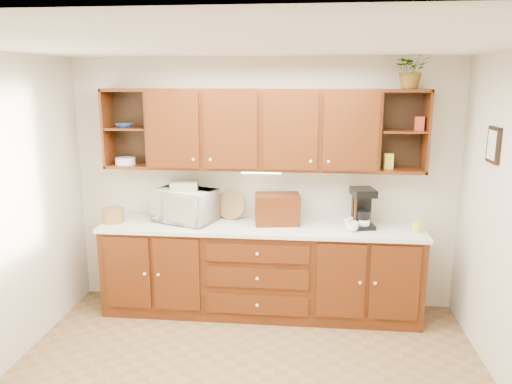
% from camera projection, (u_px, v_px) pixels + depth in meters
% --- Properties ---
extents(ceiling, '(4.00, 4.00, 0.00)m').
position_uv_depth(ceiling, '(240.00, 44.00, 3.26)').
color(ceiling, white).
rests_on(ceiling, back_wall).
extents(back_wall, '(4.00, 0.00, 4.00)m').
position_uv_depth(back_wall, '(263.00, 184.00, 5.25)').
color(back_wall, beige).
rests_on(back_wall, floor).
extents(base_cabinets, '(3.20, 0.60, 0.90)m').
position_uv_depth(base_cabinets, '(260.00, 271.00, 5.14)').
color(base_cabinets, '#3A1906').
rests_on(base_cabinets, floor).
extents(countertop, '(3.24, 0.64, 0.04)m').
position_uv_depth(countertop, '(260.00, 227.00, 5.03)').
color(countertop, silver).
rests_on(countertop, base_cabinets).
extents(upper_cabinets, '(3.20, 0.33, 0.80)m').
position_uv_depth(upper_cabinets, '(263.00, 129.00, 4.96)').
color(upper_cabinets, '#3A1906').
rests_on(upper_cabinets, back_wall).
extents(undercabinet_light, '(0.40, 0.05, 0.02)m').
position_uv_depth(undercabinet_light, '(261.00, 172.00, 5.00)').
color(undercabinet_light, white).
rests_on(undercabinet_light, upper_cabinets).
extents(framed_picture, '(0.03, 0.24, 0.30)m').
position_uv_depth(framed_picture, '(494.00, 145.00, 4.10)').
color(framed_picture, black).
rests_on(framed_picture, right_wall).
extents(wicker_basket, '(0.27, 0.27, 0.15)m').
position_uv_depth(wicker_basket, '(113.00, 215.00, 5.13)').
color(wicker_basket, olive).
rests_on(wicker_basket, countertop).
extents(microwave, '(0.71, 0.59, 0.34)m').
position_uv_depth(microwave, '(185.00, 205.00, 5.15)').
color(microwave, silver).
rests_on(microwave, countertop).
extents(towel_stack, '(0.30, 0.24, 0.08)m').
position_uv_depth(towel_stack, '(184.00, 186.00, 5.10)').
color(towel_stack, tan).
rests_on(towel_stack, microwave).
extents(wine_bottle, '(0.08, 0.08, 0.28)m').
position_uv_depth(wine_bottle, '(161.00, 205.00, 5.28)').
color(wine_bottle, black).
rests_on(wine_bottle, countertop).
extents(woven_tray, '(0.33, 0.16, 0.31)m').
position_uv_depth(woven_tray, '(231.00, 218.00, 5.26)').
color(woven_tray, olive).
rests_on(woven_tray, countertop).
extents(bread_box, '(0.48, 0.33, 0.31)m').
position_uv_depth(bread_box, '(277.00, 209.00, 5.05)').
color(bread_box, '#3A1906').
rests_on(bread_box, countertop).
extents(mug_tree, '(0.28, 0.29, 0.34)m').
position_uv_depth(mug_tree, '(355.00, 224.00, 4.89)').
color(mug_tree, '#3A1906').
rests_on(mug_tree, countertop).
extents(canister_red, '(0.12, 0.12, 0.15)m').
position_uv_depth(canister_red, '(292.00, 217.00, 5.07)').
color(canister_red, '#A12417').
rests_on(canister_red, countertop).
extents(canister_white, '(0.09, 0.09, 0.17)m').
position_uv_depth(canister_white, '(362.00, 218.00, 4.99)').
color(canister_white, white).
rests_on(canister_white, countertop).
extents(canister_yellow, '(0.12, 0.12, 0.10)m').
position_uv_depth(canister_yellow, '(417.00, 227.00, 4.79)').
color(canister_yellow, gold).
rests_on(canister_yellow, countertop).
extents(coffee_maker, '(0.26, 0.31, 0.39)m').
position_uv_depth(coffee_maker, '(362.00, 208.00, 4.95)').
color(coffee_maker, black).
rests_on(coffee_maker, countertop).
extents(bowl_stack, '(0.22, 0.22, 0.04)m').
position_uv_depth(bowl_stack, '(124.00, 126.00, 5.06)').
color(bowl_stack, navy).
rests_on(bowl_stack, upper_cabinets).
extents(plate_stack, '(0.25, 0.25, 0.07)m').
position_uv_depth(plate_stack, '(125.00, 161.00, 5.15)').
color(plate_stack, white).
rests_on(plate_stack, upper_cabinets).
extents(pantry_box_yellow, '(0.09, 0.07, 0.15)m').
position_uv_depth(pantry_box_yellow, '(388.00, 161.00, 4.88)').
color(pantry_box_yellow, gold).
rests_on(pantry_box_yellow, upper_cabinets).
extents(pantry_box_red, '(0.11, 0.10, 0.13)m').
position_uv_depth(pantry_box_red, '(420.00, 124.00, 4.76)').
color(pantry_box_red, '#A12417').
rests_on(pantry_box_red, upper_cabinets).
extents(potted_plant, '(0.33, 0.29, 0.36)m').
position_uv_depth(potted_plant, '(412.00, 69.00, 4.64)').
color(potted_plant, '#999999').
rests_on(potted_plant, upper_cabinets).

